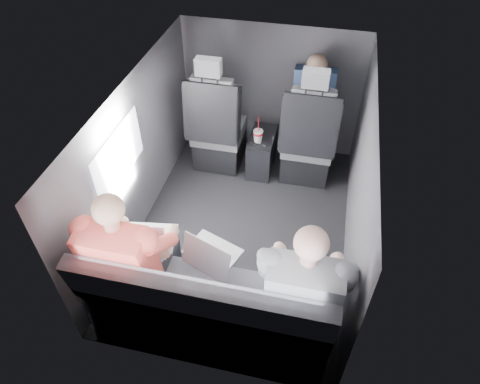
% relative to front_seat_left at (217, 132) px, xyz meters
% --- Properties ---
extents(floor, '(2.60, 2.60, 0.00)m').
position_rel_front_seat_left_xyz_m(floor, '(0.45, -0.84, -0.40)').
color(floor, black).
rests_on(floor, ground).
extents(ceiling, '(2.60, 2.60, 0.00)m').
position_rel_front_seat_left_xyz_m(ceiling, '(0.45, -0.84, 0.95)').
color(ceiling, '#B2B2AD').
rests_on(ceiling, panel_back).
extents(panel_left, '(0.02, 2.60, 1.35)m').
position_rel_front_seat_left_xyz_m(panel_left, '(-0.45, -0.84, 0.27)').
color(panel_left, '#56565B').
rests_on(panel_left, floor).
extents(panel_right, '(0.02, 2.60, 1.35)m').
position_rel_front_seat_left_xyz_m(panel_right, '(1.35, -0.84, 0.27)').
color(panel_right, '#56565B').
rests_on(panel_right, floor).
extents(panel_front, '(1.80, 0.02, 1.35)m').
position_rel_front_seat_left_xyz_m(panel_front, '(0.45, 0.46, 0.27)').
color(panel_front, '#56565B').
rests_on(panel_front, floor).
extents(panel_back, '(1.80, 0.02, 1.35)m').
position_rel_front_seat_left_xyz_m(panel_back, '(0.45, -2.14, 0.27)').
color(panel_back, '#56565B').
rests_on(panel_back, floor).
extents(side_window, '(0.02, 0.75, 0.42)m').
position_rel_front_seat_left_xyz_m(side_window, '(-0.43, -1.14, 0.50)').
color(side_window, white).
rests_on(side_window, panel_left).
extents(seatbelt, '(0.35, 0.11, 0.59)m').
position_rel_front_seat_left_xyz_m(seatbelt, '(0.90, -0.17, 0.40)').
color(seatbelt, black).
rests_on(seatbelt, front_seat_right).
extents(front_seat_left, '(0.52, 0.58, 1.26)m').
position_rel_front_seat_left_xyz_m(front_seat_left, '(0.00, 0.00, 0.00)').
color(front_seat_left, black).
rests_on(front_seat_left, floor).
extents(front_seat_right, '(0.52, 0.58, 1.26)m').
position_rel_front_seat_left_xyz_m(front_seat_right, '(0.90, 0.00, 0.00)').
color(front_seat_right, black).
rests_on(front_seat_right, floor).
extents(center_console, '(0.24, 0.48, 0.41)m').
position_rel_front_seat_left_xyz_m(center_console, '(0.45, 0.04, -0.20)').
color(center_console, black).
rests_on(center_console, floor).
extents(rear_bench, '(1.60, 0.57, 0.92)m').
position_rel_front_seat_left_xyz_m(rear_bench, '(0.45, -1.90, -0.09)').
color(rear_bench, '#5D5D62').
rests_on(rear_bench, floor).
extents(soda_cup, '(0.10, 0.10, 0.29)m').
position_rel_front_seat_left_xyz_m(soda_cup, '(0.42, -0.07, 0.07)').
color(soda_cup, white).
rests_on(soda_cup, center_console).
extents(laptop_white, '(0.39, 0.38, 0.27)m').
position_rel_front_seat_left_xyz_m(laptop_white, '(-0.06, -1.65, 0.24)').
color(laptop_white, white).
rests_on(laptop_white, passenger_rear_left).
extents(laptop_silver, '(0.42, 0.43, 0.25)m').
position_rel_front_seat_left_xyz_m(laptop_silver, '(0.41, -1.67, 0.23)').
color(laptop_silver, '#B8B7BC').
rests_on(laptop_silver, rear_bench).
extents(laptop_black, '(0.34, 0.32, 0.22)m').
position_rel_front_seat_left_xyz_m(laptop_black, '(1.09, -1.66, 0.23)').
color(laptop_black, black).
rests_on(laptop_black, passenger_rear_right).
extents(passenger_rear_left, '(0.53, 0.65, 1.27)m').
position_rel_front_seat_left_xyz_m(passenger_rear_left, '(-0.09, -1.81, 0.25)').
color(passenger_rear_left, '#343539').
rests_on(passenger_rear_left, rear_bench).
extents(passenger_rear_right, '(0.54, 0.65, 1.27)m').
position_rel_front_seat_left_xyz_m(passenger_rear_right, '(1.04, -1.81, 0.25)').
color(passenger_rear_right, navy).
rests_on(passenger_rear_right, rear_bench).
extents(passenger_front_right, '(0.38, 0.38, 0.76)m').
position_rel_front_seat_left_xyz_m(passenger_front_right, '(0.88, 0.26, 0.35)').
color(passenger_front_right, navy).
rests_on(passenger_front_right, front_seat_right).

